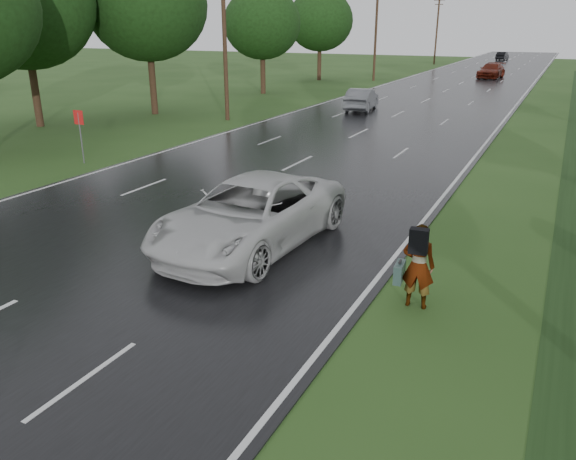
# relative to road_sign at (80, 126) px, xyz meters

# --- Properties ---
(road) EXTENTS (14.00, 180.00, 0.04)m
(road) POSITION_rel_road_sign_xyz_m (8.50, 33.00, -1.62)
(road) COLOR black
(road) RESTS_ON ground
(edge_stripe_east) EXTENTS (0.12, 180.00, 0.01)m
(edge_stripe_east) POSITION_rel_road_sign_xyz_m (15.25, 33.00, -1.60)
(edge_stripe_east) COLOR silver
(edge_stripe_east) RESTS_ON road
(edge_stripe_west) EXTENTS (0.12, 180.00, 0.01)m
(edge_stripe_west) POSITION_rel_road_sign_xyz_m (1.75, 33.00, -1.60)
(edge_stripe_west) COLOR silver
(edge_stripe_west) RESTS_ON road
(center_line) EXTENTS (0.12, 180.00, 0.01)m
(center_line) POSITION_rel_road_sign_xyz_m (8.50, 33.00, -1.60)
(center_line) COLOR silver
(center_line) RESTS_ON road
(road_sign) EXTENTS (0.50, 0.06, 2.30)m
(road_sign) POSITION_rel_road_sign_xyz_m (0.00, 0.00, 0.00)
(road_sign) COLOR slate
(road_sign) RESTS_ON ground
(utility_pole_mid) EXTENTS (1.60, 0.26, 10.00)m
(utility_pole_mid) POSITION_rel_road_sign_xyz_m (-0.70, 13.00, 3.55)
(utility_pole_mid) COLOR #362716
(utility_pole_mid) RESTS_ON ground
(utility_pole_far) EXTENTS (1.60, 0.26, 10.00)m
(utility_pole_far) POSITION_rel_road_sign_xyz_m (-0.70, 43.00, 3.55)
(utility_pole_far) COLOR #362716
(utility_pole_far) RESTS_ON ground
(utility_pole_distant) EXTENTS (1.60, 0.26, 10.00)m
(utility_pole_distant) POSITION_rel_road_sign_xyz_m (-0.70, 73.00, 3.55)
(utility_pole_distant) COLOR #362716
(utility_pole_distant) RESTS_ON ground
(tree_west_c) EXTENTS (7.80, 7.80, 10.43)m
(tree_west_c) POSITION_rel_road_sign_xyz_m (-6.50, 13.00, 5.27)
(tree_west_c) COLOR #362716
(tree_west_c) RESTS_ON ground
(tree_west_d) EXTENTS (6.60, 6.60, 8.80)m
(tree_west_d) POSITION_rel_road_sign_xyz_m (-5.70, 27.00, 4.18)
(tree_west_d) COLOR #362716
(tree_west_d) RESTS_ON ground
(tree_west_e) EXTENTS (8.00, 8.00, 10.44)m
(tree_west_e) POSITION_rel_road_sign_xyz_m (-9.50, 6.00, 5.19)
(tree_west_e) COLOR #362716
(tree_west_e) RESTS_ON ground
(tree_west_f) EXTENTS (7.00, 7.00, 9.29)m
(tree_west_f) POSITION_rel_road_sign_xyz_m (-6.30, 41.00, 4.49)
(tree_west_f) COLOR #362716
(tree_west_f) RESTS_ON ground
(pedestrian) EXTENTS (0.87, 0.74, 1.88)m
(pedestrian) POSITION_rel_road_sign_xyz_m (16.36, -6.83, -0.67)
(pedestrian) COLOR #A5998C
(pedestrian) RESTS_ON ground
(white_pickup) EXTENTS (3.40, 6.71, 1.82)m
(white_pickup) POSITION_rel_road_sign_xyz_m (11.50, -5.36, -0.69)
(white_pickup) COLOR silver
(white_pickup) RESTS_ON road
(silver_sedan) EXTENTS (2.18, 4.78, 1.52)m
(silver_sedan) POSITION_rel_road_sign_xyz_m (5.66, 20.59, -0.84)
(silver_sedan) COLOR gray
(silver_sedan) RESTS_ON road
(far_car_red) EXTENTS (2.73, 5.76, 1.62)m
(far_car_red) POSITION_rel_road_sign_xyz_m (10.40, 51.53, -0.79)
(far_car_red) COLOR maroon
(far_car_red) RESTS_ON road
(far_car_dark) EXTENTS (1.76, 4.26, 1.37)m
(far_car_dark) POSITION_rel_road_sign_xyz_m (7.50, 88.40, -0.92)
(far_car_dark) COLOR black
(far_car_dark) RESTS_ON road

